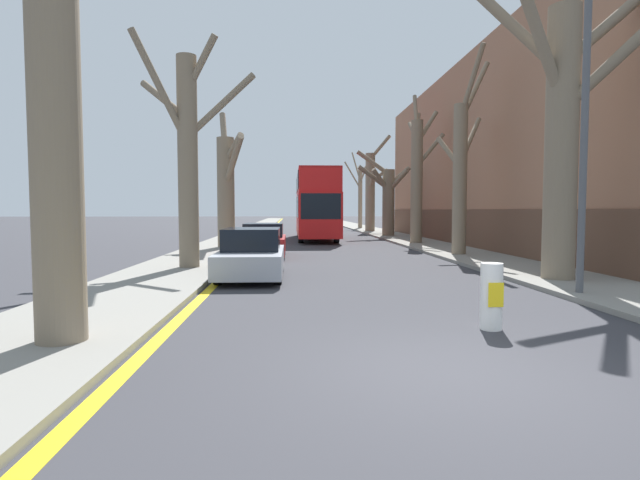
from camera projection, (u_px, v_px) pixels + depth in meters
ground_plane at (452, 375)px, 6.03m from camera, size 300.00×300.00×0.00m
sidewalk_left at (257, 227)px, 55.52m from camera, size 3.09×120.00×0.12m
sidewalk_right at (359, 227)px, 56.18m from camera, size 3.09×120.00×0.12m
building_facade_right at (539, 156)px, 28.47m from camera, size 10.08×31.92×10.14m
kerb_line_stripe at (273, 228)px, 55.62m from camera, size 0.24×120.00×0.01m
street_tree_left_0 at (44, 65)px, 6.96m from camera, size 2.73×1.29×8.51m
street_tree_left_1 at (188, 151)px, 16.26m from camera, size 3.98×2.74×7.55m
street_tree_left_2 at (226, 187)px, 25.15m from camera, size 1.68×3.92×7.14m
street_tree_right_0 at (562, 129)px, 13.41m from camera, size 4.53×2.45×8.10m
street_tree_right_1 at (461, 170)px, 21.20m from camera, size 2.29×3.00×8.66m
street_tree_right_2 at (417, 174)px, 28.66m from camera, size 1.92×2.00×8.87m
street_tree_right_3 at (387, 197)px, 36.66m from camera, size 4.01×1.92×6.39m
street_tree_right_4 at (371, 190)px, 44.40m from camera, size 2.29×1.89×8.70m
street_tree_right_5 at (360, 193)px, 52.09m from camera, size 3.13×3.90×8.20m
double_decker_bus at (316, 202)px, 33.54m from camera, size 2.55×11.19×4.50m
parked_car_0 at (252, 254)px, 14.76m from camera, size 1.83×4.40×1.45m
parked_car_1 at (264, 241)px, 21.09m from camera, size 1.82×4.27×1.43m
lamp_post at (582, 86)px, 11.10m from camera, size 1.40×0.20×8.57m
traffic_bollard at (491, 296)px, 8.32m from camera, size 0.36×0.38×1.12m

